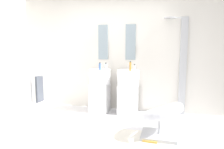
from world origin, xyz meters
TOP-DOWN VIEW (x-y plane):
  - ground_plane at (0.00, 0.00)m, footprint 4.80×3.60m
  - rear_partition at (0.00, 1.65)m, footprint 4.80×0.10m
  - pedestal_sink_left at (-0.32, 1.30)m, footprint 0.47×0.47m
  - pedestal_sink_right at (0.32, 1.30)m, footprint 0.47×0.47m
  - vanity_mirror_left at (-0.32, 1.58)m, footprint 0.22×0.03m
  - vanity_mirror_right at (0.32, 1.58)m, footprint 0.22×0.03m
  - shower_column at (1.42, 1.53)m, footprint 0.49×0.24m
  - lounge_chair at (1.02, 0.19)m, footprint 1.07×1.07m
  - towel_rack at (-1.27, 0.38)m, footprint 0.37×0.22m
  - area_rug at (0.69, -0.01)m, footprint 1.15×0.77m
  - magazine_ochre at (0.90, -0.00)m, footprint 0.23×0.18m
  - coffee_mug at (0.62, -0.13)m, footprint 0.08×0.08m
  - soap_bottle_blue at (-0.26, 1.16)m, footprint 0.05×0.05m
  - soap_bottle_white at (0.46, 1.26)m, footprint 0.04×0.04m
  - soap_bottle_clear at (-0.17, 1.29)m, footprint 0.06×0.06m
  - soap_bottle_amber at (0.38, 1.20)m, footprint 0.04×0.04m

SIDE VIEW (x-z plane):
  - ground_plane at x=0.00m, z-range -0.04..0.00m
  - area_rug at x=0.69m, z-range 0.00..0.01m
  - magazine_ochre at x=0.90m, z-range 0.01..0.04m
  - coffee_mug at x=0.62m, z-range 0.01..0.09m
  - lounge_chair at x=1.02m, z-range 0.03..0.67m
  - pedestal_sink_left at x=-0.32m, z-range -0.02..1.04m
  - pedestal_sink_right at x=0.32m, z-range -0.02..1.04m
  - towel_rack at x=-1.27m, z-range 0.15..1.10m
  - soap_bottle_white at x=0.46m, z-range 0.94..1.07m
  - soap_bottle_clear at x=-0.17m, z-range 0.94..1.09m
  - soap_bottle_blue at x=-0.26m, z-range 0.94..1.11m
  - soap_bottle_amber at x=0.38m, z-range 0.94..1.14m
  - shower_column at x=1.42m, z-range 0.05..2.10m
  - rear_partition at x=0.00m, z-range 0.00..2.60m
  - vanity_mirror_left at x=-0.32m, z-range 1.15..1.93m
  - vanity_mirror_right at x=0.32m, z-range 1.15..1.93m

